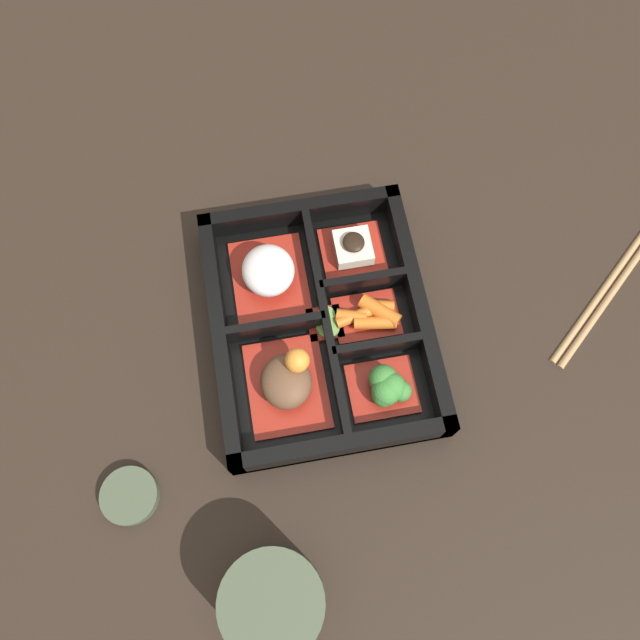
% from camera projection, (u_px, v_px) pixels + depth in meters
% --- Properties ---
extents(ground_plane, '(3.00, 3.00, 0.00)m').
position_uv_depth(ground_plane, '(320.00, 329.00, 0.64)').
color(ground_plane, black).
extents(bento_base, '(0.26, 0.21, 0.01)m').
position_uv_depth(bento_base, '(320.00, 327.00, 0.64)').
color(bento_base, black).
rests_on(bento_base, ground_plane).
extents(bento_rim, '(0.26, 0.21, 0.04)m').
position_uv_depth(bento_rim, '(323.00, 322.00, 0.63)').
color(bento_rim, black).
rests_on(bento_rim, ground_plane).
extents(bowl_stew, '(0.10, 0.08, 0.05)m').
position_uv_depth(bowl_stew, '(288.00, 381.00, 0.60)').
color(bowl_stew, maroon).
rests_on(bowl_stew, bento_base).
extents(bowl_rice, '(0.10, 0.08, 0.04)m').
position_uv_depth(bowl_rice, '(269.00, 273.00, 0.63)').
color(bowl_rice, maroon).
rests_on(bowl_rice, bento_base).
extents(bowl_greens, '(0.06, 0.07, 0.03)m').
position_uv_depth(bowl_greens, '(387.00, 388.00, 0.60)').
color(bowl_greens, maroon).
rests_on(bowl_greens, bento_base).
extents(bowl_carrots, '(0.05, 0.07, 0.02)m').
position_uv_depth(bowl_carrots, '(369.00, 315.00, 0.63)').
color(bowl_carrots, maroon).
rests_on(bowl_carrots, bento_base).
extents(bowl_tofu, '(0.06, 0.07, 0.03)m').
position_uv_depth(bowl_tofu, '(353.00, 249.00, 0.66)').
color(bowl_tofu, maroon).
rests_on(bowl_tofu, bento_base).
extents(bowl_pickles, '(0.04, 0.03, 0.01)m').
position_uv_depth(bowl_pickles, '(326.00, 322.00, 0.63)').
color(bowl_pickles, maroon).
rests_on(bowl_pickles, bento_base).
extents(tea_cup, '(0.09, 0.09, 0.07)m').
position_uv_depth(tea_cup, '(273.00, 602.00, 0.52)').
color(tea_cup, '#424C38').
rests_on(tea_cup, ground_plane).
extents(chopsticks, '(0.15, 0.17, 0.01)m').
position_uv_depth(chopsticks, '(610.00, 289.00, 0.66)').
color(chopsticks, '#A87F51').
rests_on(chopsticks, ground_plane).
extents(sauce_dish, '(0.05, 0.05, 0.01)m').
position_uv_depth(sauce_dish, '(130.00, 496.00, 0.58)').
color(sauce_dish, '#424C38').
rests_on(sauce_dish, ground_plane).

